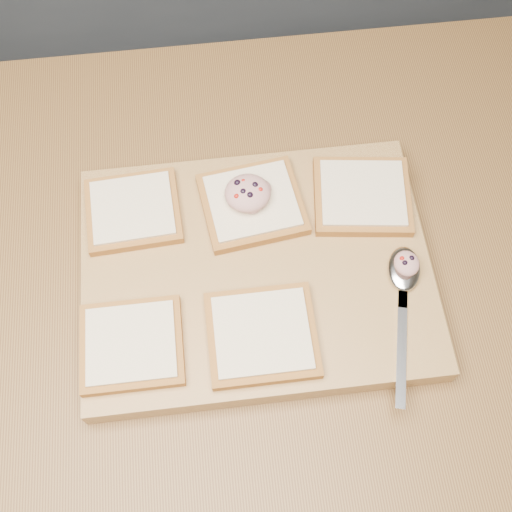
{
  "coord_description": "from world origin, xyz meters",
  "views": [
    {
      "loc": [
        -0.05,
        -0.35,
        1.67
      ],
      "look_at": [
        -0.01,
        -0.01,
        0.96
      ],
      "focal_mm": 45.0,
      "sensor_mm": 36.0,
      "label": 1
    }
  ],
  "objects_px": {
    "cutting_board": "(256,271)",
    "tuna_salad_dollop": "(248,193)",
    "spoon": "(404,280)",
    "bread_far_center": "(252,204)"
  },
  "relations": [
    {
      "from": "cutting_board",
      "to": "bread_far_center",
      "type": "distance_m",
      "value": 0.09
    },
    {
      "from": "tuna_salad_dollop",
      "to": "spoon",
      "type": "bearing_deg",
      "value": -36.33
    },
    {
      "from": "bread_far_center",
      "to": "tuna_salad_dollop",
      "type": "relative_size",
      "value": 2.38
    },
    {
      "from": "spoon",
      "to": "bread_far_center",
      "type": "bearing_deg",
      "value": 143.41
    },
    {
      "from": "tuna_salad_dollop",
      "to": "cutting_board",
      "type": "bearing_deg",
      "value": -89.71
    },
    {
      "from": "cutting_board",
      "to": "bread_far_center",
      "type": "bearing_deg",
      "value": 86.58
    },
    {
      "from": "tuna_salad_dollop",
      "to": "spoon",
      "type": "xyz_separation_m",
      "value": [
        0.18,
        -0.13,
        -0.03
      ]
    },
    {
      "from": "cutting_board",
      "to": "spoon",
      "type": "xyz_separation_m",
      "value": [
        0.18,
        -0.04,
        0.02
      ]
    },
    {
      "from": "cutting_board",
      "to": "bread_far_center",
      "type": "xyz_separation_m",
      "value": [
        0.01,
        0.09,
        0.03
      ]
    },
    {
      "from": "cutting_board",
      "to": "tuna_salad_dollop",
      "type": "relative_size",
      "value": 7.4
    }
  ]
}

